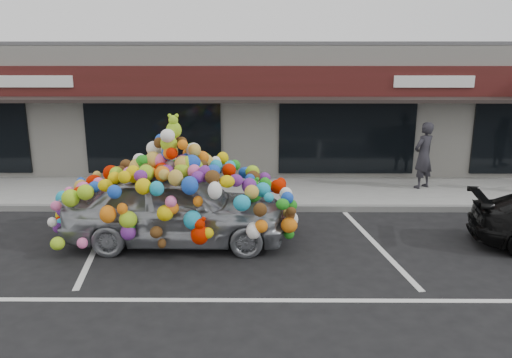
{
  "coord_description": "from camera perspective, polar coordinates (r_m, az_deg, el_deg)",
  "views": [
    {
      "loc": [
        0.29,
        -9.84,
        4.02
      ],
      "look_at": [
        0.21,
        1.4,
        1.14
      ],
      "focal_mm": 35.0,
      "sensor_mm": 36.0,
      "label": 1
    }
  ],
  "objects": [
    {
      "name": "ground",
      "position": [
        10.63,
        -1.21,
        -7.86
      ],
      "size": [
        90.0,
        90.0,
        0.0
      ],
      "primitive_type": "plane",
      "color": "black",
      "rests_on": "ground"
    },
    {
      "name": "shop_building",
      "position": [
        18.37,
        -0.53,
        8.58
      ],
      "size": [
        24.0,
        7.2,
        4.31
      ],
      "color": "white",
      "rests_on": "ground"
    },
    {
      "name": "sidewalk",
      "position": [
        14.39,
        -0.78,
        -1.54
      ],
      "size": [
        26.0,
        3.0,
        0.15
      ],
      "primitive_type": "cube",
      "color": "gray",
      "rests_on": "ground"
    },
    {
      "name": "kerb",
      "position": [
        12.96,
        -0.91,
        -3.36
      ],
      "size": [
        26.0,
        0.18,
        0.16
      ],
      "primitive_type": "cube",
      "color": "slate",
      "rests_on": "ground"
    },
    {
      "name": "parking_stripe_left",
      "position": [
        11.36,
        -17.67,
        -7.05
      ],
      "size": [
        0.73,
        4.37,
        0.01
      ],
      "primitive_type": "cube",
      "rotation": [
        0.0,
        0.0,
        0.14
      ],
      "color": "silver",
      "rests_on": "ground"
    },
    {
      "name": "parking_stripe_mid",
      "position": [
        11.1,
        13.54,
        -7.27
      ],
      "size": [
        0.73,
        4.37,
        0.01
      ],
      "primitive_type": "cube",
      "rotation": [
        0.0,
        0.0,
        0.14
      ],
      "color": "silver",
      "rests_on": "ground"
    },
    {
      "name": "lane_line",
      "position": [
        8.71,
        12.0,
        -13.44
      ],
      "size": [
        14.0,
        0.12,
        0.01
      ],
      "primitive_type": "cube",
      "color": "silver",
      "rests_on": "ground"
    },
    {
      "name": "toy_car",
      "position": [
        10.76,
        -9.04,
        -2.22
      ],
      "size": [
        3.36,
        4.98,
        2.9
      ],
      "rotation": [
        0.0,
        0.0,
        1.56
      ],
      "color": "gray",
      "rests_on": "ground"
    },
    {
      "name": "pedestrian_a",
      "position": [
        15.18,
        18.61,
        2.58
      ],
      "size": [
        0.84,
        0.78,
        1.93
      ],
      "primitive_type": "imported",
      "rotation": [
        0.0,
        0.0,
        3.76
      ],
      "color": "black",
      "rests_on": "sidewalk"
    }
  ]
}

